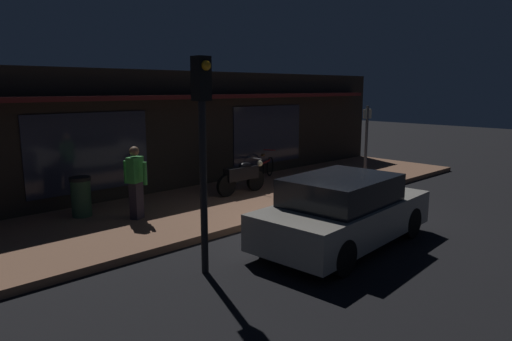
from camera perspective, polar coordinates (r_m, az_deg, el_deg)
ground_plane at (r=10.57m, az=8.46°, el=-6.87°), size 60.00×60.00×0.00m
sidewalk_slab at (r=12.54m, az=-2.40°, el=-3.67°), size 18.00×4.00×0.15m
storefront_building at (r=14.95m, az=-11.08°, el=5.14°), size 18.00×3.30×3.60m
motorcycle at (r=12.87m, az=-1.75°, el=-0.69°), size 1.70×0.55×0.97m
bicycle_parked at (r=14.97m, az=1.18°, el=0.33°), size 1.50×0.77×0.91m
person_photographer at (r=10.64m, az=-14.87°, el=-1.28°), size 0.44×0.59×1.67m
sign_post at (r=14.88m, az=13.68°, el=3.88°), size 0.44×0.09×2.40m
trash_bin at (r=11.32m, az=-21.10°, el=-3.05°), size 0.48×0.48×0.93m
traffic_light_pole at (r=7.40m, az=-6.74°, el=5.39°), size 0.24×0.33×3.60m
parked_car_near at (r=9.18m, az=10.91°, el=-5.04°), size 4.22×2.06×1.42m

